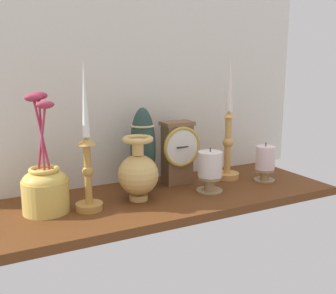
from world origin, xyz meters
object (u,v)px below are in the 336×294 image
object	(u,v)px
candlestick_tall_center	(228,136)
brass_vase_bulbous	(138,172)
brass_vase_jar	(45,186)
pillar_candle_front	(210,169)
pillar_candle_near_clock	(265,162)
mantel_clock	(178,151)
candlestick_tall_left	(87,160)
tall_ceramic_vase	(143,148)

from	to	relation	value
candlestick_tall_center	brass_vase_bulbous	xyz separation A→B (cm)	(-34.45, -6.34, -6.21)
brass_vase_jar	pillar_candle_front	size ratio (longest dim) A/B	2.32
candlestick_tall_center	brass_vase_bulbous	bearing A→B (deg)	-169.56
candlestick_tall_center	pillar_candle_near_clock	xyz separation A→B (cm)	(9.11, -7.85, -8.00)
brass_vase_jar	pillar_candle_front	xyz separation A→B (cm)	(46.38, -4.99, -0.21)
mantel_clock	brass_vase_bulbous	size ratio (longest dim) A/B	1.10
brass_vase_jar	pillar_candle_near_clock	world-z (taller)	brass_vase_jar
candlestick_tall_left	candlestick_tall_center	world-z (taller)	candlestick_tall_center
brass_vase_bulbous	pillar_candle_front	distance (cm)	22.01
brass_vase_jar	pillar_candle_near_clock	size ratio (longest dim) A/B	2.44
pillar_candle_near_clock	candlestick_tall_left	bearing A→B (deg)	179.64
brass_vase_bulbous	tall_ceramic_vase	bearing A→B (deg)	59.06
candlestick_tall_left	brass_vase_jar	distance (cm)	12.50
mantel_clock	pillar_candle_front	bearing A→B (deg)	-66.05
pillar_candle_near_clock	pillar_candle_front	bearing A→B (deg)	-177.49
pillar_candle_near_clock	brass_vase_bulbous	bearing A→B (deg)	178.02
candlestick_tall_center	tall_ceramic_vase	bearing A→B (deg)	173.72
candlestick_tall_center	brass_vase_jar	world-z (taller)	candlestick_tall_center
mantel_clock	candlestick_tall_left	world-z (taller)	candlestick_tall_left
brass_vase_bulbous	pillar_candle_near_clock	distance (cm)	43.62
brass_vase_bulbous	candlestick_tall_left	bearing A→B (deg)	-175.48
pillar_candle_front	tall_ceramic_vase	size ratio (longest dim) A/B	0.54
candlestick_tall_left	pillar_candle_front	xyz separation A→B (cm)	(36.24, -1.31, -6.53)
mantel_clock	brass_vase_jar	distance (cm)	42.14
candlestick_tall_center	brass_vase_bulbous	distance (cm)	35.57
brass_vase_bulbous	tall_ceramic_vase	xyz separation A→B (cm)	(5.70, 9.51, 4.46)
mantel_clock	pillar_candle_near_clock	xyz separation A→B (cm)	(26.51, -9.83, -4.26)
candlestick_tall_left	pillar_candle_front	size ratio (longest dim) A/B	2.92
pillar_candle_front	candlestick_tall_left	bearing A→B (deg)	177.92
mantel_clock	pillar_candle_front	xyz separation A→B (cm)	(4.79, -10.78, -3.70)
candlestick_tall_left	pillar_candle_front	bearing A→B (deg)	-2.08
mantel_clock	pillar_candle_front	world-z (taller)	mantel_clock
candlestick_tall_center	pillar_candle_near_clock	size ratio (longest dim) A/B	3.26
mantel_clock	pillar_candle_near_clock	world-z (taller)	mantel_clock
brass_vase_bulbous	brass_vase_jar	xyz separation A→B (cm)	(-24.54, 2.54, -1.03)
candlestick_tall_center	brass_vase_jar	size ratio (longest dim) A/B	1.33
mantel_clock	tall_ceramic_vase	distance (cm)	11.58
brass_vase_bulbous	pillar_candle_front	xyz separation A→B (cm)	(21.84, -2.45, -1.23)
mantel_clock	brass_vase_jar	xyz separation A→B (cm)	(-41.59, -5.79, -3.50)
brass_vase_bulbous	tall_ceramic_vase	distance (cm)	11.95
pillar_candle_near_clock	tall_ceramic_vase	xyz separation A→B (cm)	(-37.86, 11.01, 6.25)
candlestick_tall_center	mantel_clock	bearing A→B (deg)	173.50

